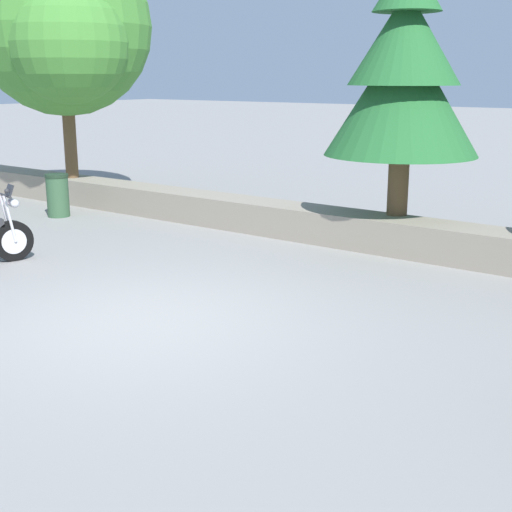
% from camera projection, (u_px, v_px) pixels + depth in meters
% --- Properties ---
extents(ground_plane, '(120.00, 120.00, 0.00)m').
position_uv_depth(ground_plane, '(142.00, 321.00, 8.13)').
color(ground_plane, gray).
extents(stone_wall, '(36.00, 0.80, 0.55)m').
position_uv_depth(stone_wall, '(348.00, 228.00, 11.79)').
color(stone_wall, gray).
rests_on(stone_wall, ground).
extents(leafy_tree_far_left, '(3.97, 3.78, 5.14)m').
position_uv_depth(leafy_tree_far_left, '(64.00, 30.00, 14.81)').
color(leafy_tree_far_left, brown).
rests_on(leafy_tree_far_left, stone_wall).
extents(pine_tree_mid_left, '(2.44, 2.44, 4.05)m').
position_uv_depth(pine_tree_mid_left, '(404.00, 73.00, 10.96)').
color(pine_tree_mid_left, brown).
rests_on(pine_tree_mid_left, stone_wall).
extents(trash_bin, '(0.46, 0.46, 0.86)m').
position_uv_depth(trash_bin, '(58.00, 195.00, 14.12)').
color(trash_bin, '#335638').
rests_on(trash_bin, ground).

